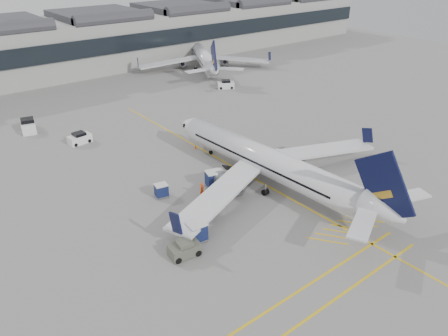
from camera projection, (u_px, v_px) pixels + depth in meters
ground at (226, 234)px, 43.47m from camera, size 220.00×220.00×0.00m
terminal at (10, 50)px, 90.72m from camera, size 200.00×20.45×12.40m
apron_markings at (238, 170)px, 55.97m from camera, size 0.25×60.00×0.01m
airliner_main at (269, 163)px, 51.49m from camera, size 32.48×35.54×9.44m
airliner_far at (203, 57)px, 100.79m from camera, size 28.05×30.95×8.99m
belt_loader at (228, 176)px, 53.23m from camera, size 4.99×2.42×1.97m
baggage_cart_a at (214, 179)px, 51.53m from camera, size 2.29×2.06×2.02m
baggage_cart_b at (206, 208)px, 45.97m from camera, size 1.77×1.50×1.76m
baggage_cart_c at (197, 232)px, 42.06m from camera, size 2.02×1.72×1.99m
baggage_cart_d at (161, 190)px, 49.58m from camera, size 1.72×1.52×1.59m
ramp_agent_a at (202, 190)px, 49.63m from camera, size 0.73×0.59×1.73m
ramp_agent_b at (209, 195)px, 48.78m from camera, size 0.99×0.98×1.61m
pushback_tug at (184, 249)px, 40.23m from camera, size 3.03×2.08×1.59m
safety_cone_nose at (196, 147)px, 61.72m from camera, size 0.34×0.34×0.48m
safety_cone_engine at (302, 167)px, 56.15m from camera, size 0.33×0.33×0.45m
service_van_left at (80, 138)px, 63.11m from camera, size 3.35×1.93×1.64m
service_van_mid at (28, 126)px, 67.08m from camera, size 2.87×4.34×2.05m
service_van_right at (226, 85)px, 87.35m from camera, size 3.64×3.09×1.68m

